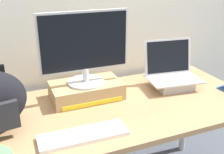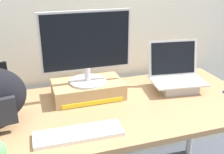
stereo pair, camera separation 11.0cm
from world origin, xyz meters
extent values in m
cube|color=#A87F56|center=(0.00, 0.00, 0.73)|extent=(1.70, 0.77, 0.03)
cylinder|color=#B2B2B7|center=(0.79, 0.32, 0.36)|extent=(0.05, 0.05, 0.71)
cube|color=tan|center=(-0.10, 0.16, 0.79)|extent=(0.42, 0.24, 0.10)
cube|color=yellow|center=(-0.10, 0.04, 0.76)|extent=(0.36, 0.00, 0.02)
cylinder|color=silver|center=(-0.10, 0.16, 0.85)|extent=(0.22, 0.22, 0.01)
cylinder|color=silver|center=(-0.10, 0.16, 0.89)|extent=(0.04, 0.04, 0.08)
cube|color=silver|center=(-0.10, 0.16, 1.09)|extent=(0.52, 0.02, 0.34)
cube|color=black|center=(-0.10, 0.15, 1.09)|extent=(0.50, 0.01, 0.32)
cube|color=#ADADB2|center=(0.47, 0.09, 0.77)|extent=(0.24, 0.23, 0.06)
cube|color=silver|center=(0.47, 0.09, 0.80)|extent=(0.36, 0.28, 0.01)
cube|color=#B7B7BC|center=(0.47, 0.11, 0.81)|extent=(0.30, 0.17, 0.00)
cube|color=silver|center=(0.48, 0.18, 0.93)|extent=(0.33, 0.09, 0.23)
cube|color=black|center=(0.48, 0.18, 0.93)|extent=(0.30, 0.08, 0.21)
cube|color=white|center=(-0.24, -0.23, 0.75)|extent=(0.42, 0.14, 0.02)
cube|color=silver|center=(-0.24, -0.23, 0.76)|extent=(0.40, 0.12, 0.00)
cube|color=black|center=(-0.56, 0.15, 0.91)|extent=(0.04, 0.03, 0.22)
camera|label=1|loc=(-0.54, -1.29, 1.49)|focal=44.37mm
camera|label=2|loc=(-0.43, -1.33, 1.49)|focal=44.37mm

